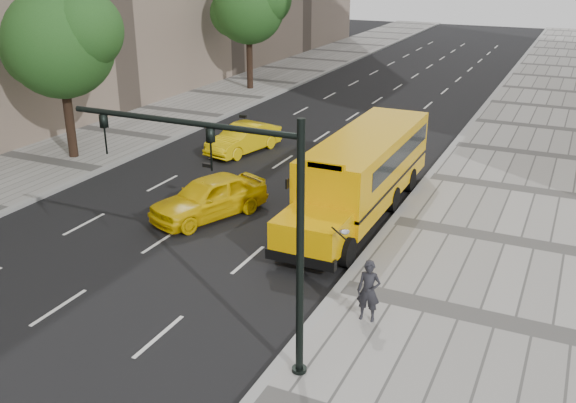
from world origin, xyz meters
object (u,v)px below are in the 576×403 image
at_px(tree_c, 250,7).
at_px(traffic_signal, 244,211).
at_px(school_bus, 365,167).
at_px(pedestrian, 369,291).
at_px(tree_b, 61,42).
at_px(taxi_near, 209,197).
at_px(taxi_far, 243,139).

height_order(tree_c, traffic_signal, tree_c).
distance_m(school_bus, pedestrian, 8.43).
distance_m(tree_b, pedestrian, 20.04).
bearing_deg(taxi_near, traffic_signal, -30.24).
distance_m(tree_b, traffic_signal, 19.16).
distance_m(pedestrian, traffic_signal, 4.75).
xyz_separation_m(school_bus, taxi_near, (-5.11, -3.23, -0.95)).
distance_m(tree_c, school_bus, 24.10).
height_order(pedestrian, traffic_signal, traffic_signal).
bearing_deg(tree_c, taxi_far, -63.29).
bearing_deg(taxi_near, taxi_far, 132.34).
bearing_deg(tree_c, school_bus, -51.12).
distance_m(tree_c, pedestrian, 32.17).
bearing_deg(traffic_signal, taxi_near, 127.31).
relative_size(taxi_far, pedestrian, 2.48).
distance_m(tree_c, traffic_signal, 33.26).
height_order(school_bus, pedestrian, school_bus).
distance_m(tree_b, taxi_near, 11.45).
height_order(tree_c, school_bus, tree_c).
xyz_separation_m(pedestrian, traffic_signal, (-2.15, -2.93, 3.06)).
bearing_deg(traffic_signal, school_bus, 93.65).
distance_m(school_bus, traffic_signal, 11.10).
distance_m(taxi_near, taxi_far, 8.48).
height_order(school_bus, traffic_signal, traffic_signal).
relative_size(taxi_near, traffic_signal, 0.74).
bearing_deg(taxi_near, tree_c, 136.74).
distance_m(tree_b, taxi_far, 9.64).
distance_m(school_bus, taxi_far, 9.35).
bearing_deg(taxi_far, school_bus, -17.66).
bearing_deg(school_bus, tree_b, 179.26).
height_order(taxi_far, traffic_signal, traffic_signal).
bearing_deg(pedestrian, traffic_signal, -130.87).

